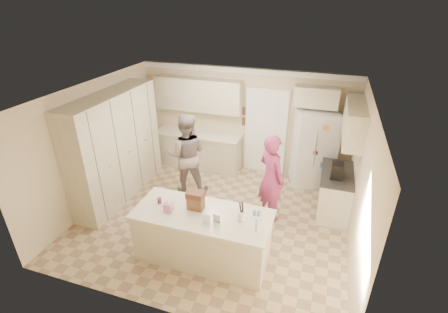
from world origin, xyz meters
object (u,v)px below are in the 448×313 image
(coffee_maker, at_px, (337,170))
(island_base, at_px, (203,237))
(dollhouse_body, at_px, (196,203))
(utensil_crock, at_px, (242,215))
(tissue_box, at_px, (169,207))
(teen_girl, at_px, (271,178))
(refrigerator, at_px, (314,148))
(teen_boy, at_px, (187,155))

(coffee_maker, bearing_deg, island_base, -137.17)
(island_base, bearing_deg, dollhouse_body, 146.31)
(island_base, bearing_deg, utensil_crock, 4.40)
(tissue_box, height_order, teen_girl, teen_girl)
(refrigerator, xyz_separation_m, island_base, (-1.54, -3.15, -0.46))
(island_base, relative_size, utensil_crock, 14.67)
(coffee_maker, height_order, teen_girl, teen_girl)
(refrigerator, distance_m, dollhouse_body, 3.49)
(refrigerator, height_order, island_base, refrigerator)
(island_base, height_order, dollhouse_body, dollhouse_body)
(tissue_box, bearing_deg, refrigerator, 57.22)
(utensil_crock, height_order, tissue_box, utensil_crock)
(refrigerator, xyz_separation_m, teen_girl, (-0.69, -1.64, 0.00))
(teen_boy, bearing_deg, utensil_crock, 116.71)
(island_base, bearing_deg, teen_boy, 120.75)
(coffee_maker, bearing_deg, teen_boy, -179.14)
(island_base, distance_m, teen_girl, 1.79)
(coffee_maker, relative_size, teen_boy, 0.16)
(tissue_box, distance_m, dollhouse_body, 0.45)
(island_base, height_order, utensil_crock, utensil_crock)
(teen_girl, bearing_deg, coffee_maker, -121.92)
(tissue_box, xyz_separation_m, teen_boy, (-0.55, 1.95, -0.05))
(dollhouse_body, bearing_deg, island_base, -33.69)
(utensil_crock, xyz_separation_m, tissue_box, (-1.20, -0.15, -0.00))
(dollhouse_body, height_order, teen_girl, teen_girl)
(island_base, xyz_separation_m, dollhouse_body, (-0.15, 0.10, 0.60))
(utensil_crock, height_order, dollhouse_body, dollhouse_body)
(dollhouse_body, xyz_separation_m, teen_boy, (-0.95, 1.75, -0.09))
(island_base, height_order, teen_girl, teen_girl)
(refrigerator, xyz_separation_m, tissue_box, (-2.09, -3.25, 0.10))
(refrigerator, relative_size, teen_girl, 1.00)
(utensil_crock, bearing_deg, coffee_maker, 52.88)
(teen_boy, bearing_deg, island_base, 103.27)
(coffee_maker, height_order, dollhouse_body, coffee_maker)
(island_base, xyz_separation_m, teen_boy, (-1.10, 1.85, 0.50))
(dollhouse_body, bearing_deg, utensil_crock, -3.58)
(dollhouse_body, bearing_deg, teen_girl, 54.60)
(coffee_maker, xyz_separation_m, island_base, (-2.05, -1.90, -0.63))
(utensil_crock, height_order, teen_girl, teen_girl)
(teen_boy, bearing_deg, teen_girl, 152.55)
(utensil_crock, bearing_deg, teen_girl, 82.14)
(coffee_maker, relative_size, teen_girl, 0.17)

